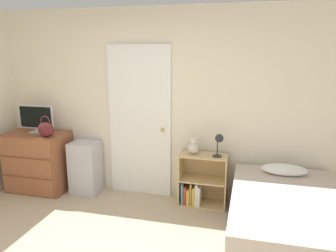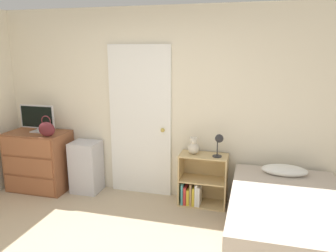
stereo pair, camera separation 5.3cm
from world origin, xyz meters
TOP-DOWN VIEW (x-y plane):
  - wall_back at (0.00, 2.14)m, footprint 10.00×0.06m
  - door_closed at (-0.14, 2.08)m, footprint 0.88×0.09m
  - dresser at (-1.61, 1.82)m, footprint 0.85×0.53m
  - tv at (-1.60, 1.85)m, footprint 0.53×0.16m
  - handbag at (-1.32, 1.66)m, footprint 0.24×0.12m
  - storage_bin at (-0.91, 1.91)m, footprint 0.39×0.34m
  - bookshelf at (0.72, 1.93)m, footprint 0.62×0.32m
  - teddy_bear at (0.64, 1.93)m, footprint 0.15×0.15m
  - desk_lamp at (0.97, 1.88)m, footprint 0.13×0.13m
  - bed at (1.76, 1.19)m, footprint 1.18×1.81m

SIDE VIEW (x-z plane):
  - bookshelf at x=0.72m, z-range -0.07..0.62m
  - bed at x=1.76m, z-range -0.05..0.62m
  - storage_bin at x=-0.91m, z-range 0.00..0.73m
  - dresser at x=-1.61m, z-range 0.00..0.86m
  - teddy_bear at x=0.64m, z-range 0.67..0.90m
  - desk_lamp at x=0.97m, z-range 0.75..1.05m
  - handbag at x=-1.32m, z-range 0.82..1.10m
  - door_closed at x=-0.14m, z-range 0.00..2.07m
  - tv at x=-1.60m, z-range 0.86..1.25m
  - wall_back at x=0.00m, z-range 0.00..2.55m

